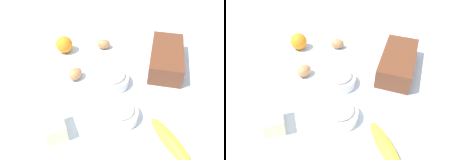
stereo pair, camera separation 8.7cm
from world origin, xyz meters
TOP-DOWN VIEW (x-y plane):
  - ground_plane at (0.00, 0.00)m, footprint 2.40×2.40m
  - loaf_pan at (-0.14, 0.23)m, footprint 0.30×0.19m
  - flour_bowl at (-0.02, -0.00)m, footprint 0.13×0.13m
  - sugar_bowl at (0.15, 0.02)m, footprint 0.13×0.13m
  - banana at (0.26, 0.16)m, footprint 0.19×0.12m
  - orange_fruit at (-0.25, -0.21)m, footprint 0.08×0.08m
  - butter_block at (0.20, -0.19)m, footprint 0.11×0.09m
  - egg_near_butter at (-0.06, -0.14)m, footprint 0.08×0.07m
  - egg_beside_bowl at (-0.27, -0.03)m, footprint 0.05×0.06m

SIDE VIEW (x-z plane):
  - ground_plane at x=0.00m, z-range -0.02..0.00m
  - banana at x=0.26m, z-range 0.00..0.04m
  - egg_beside_bowl at x=-0.27m, z-range 0.00..0.05m
  - egg_near_butter at x=-0.06m, z-range 0.00..0.05m
  - sugar_bowl at x=0.15m, z-range 0.00..0.06m
  - flour_bowl at x=-0.02m, z-range 0.00..0.06m
  - butter_block at x=0.20m, z-range 0.00..0.06m
  - orange_fruit at x=-0.25m, z-range 0.00..0.08m
  - loaf_pan at x=-0.14m, z-range 0.00..0.08m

